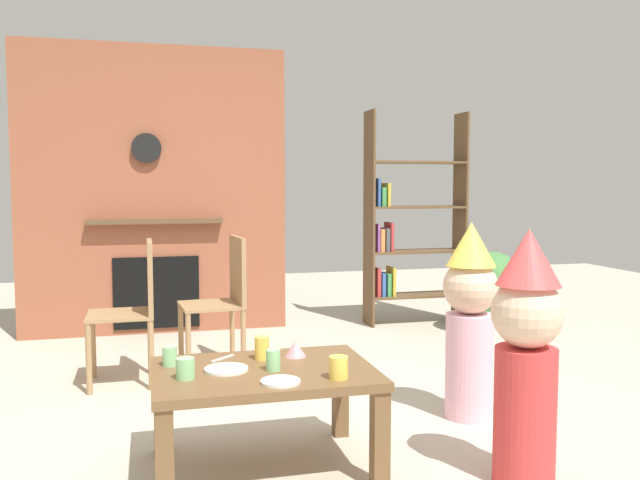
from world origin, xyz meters
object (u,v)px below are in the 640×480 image
object	(u,v)px
paper_cup_far_left	(273,360)
birthday_cake_slice	(295,349)
paper_cup_center	(262,348)
potted_plant_tall	(491,285)
paper_plate_rear	(226,369)
child_with_cone_hat	(526,350)
dining_chair_left	(135,303)
paper_cup_near_right	(185,369)
bookshelf	(407,229)
coffee_table	(264,385)
dining_chair_middle	(224,294)
paper_cup_near_left	(338,368)
child_in_pink	(470,315)
paper_plate_front	(280,382)
paper_cup_far_right	(170,356)

from	to	relation	value
paper_cup_far_left	birthday_cake_slice	size ratio (longest dim) A/B	0.90
paper_cup_center	potted_plant_tall	bearing A→B (deg)	41.97
paper_plate_rear	child_with_cone_hat	size ratio (longest dim) A/B	0.18
dining_chair_left	paper_cup_near_right	bearing A→B (deg)	97.88
bookshelf	coffee_table	xyz separation A→B (m)	(-1.78, -2.77, -0.48)
coffee_table	dining_chair_middle	size ratio (longest dim) A/B	1.06
paper_cup_near_right	paper_cup_far_left	bearing A→B (deg)	5.62
birthday_cake_slice	child_with_cone_hat	size ratio (longest dim) A/B	0.09
paper_cup_near_left	paper_cup_far_left	size ratio (longest dim) A/B	1.04
coffee_table	paper_cup_near_left	world-z (taller)	paper_cup_near_left
paper_cup_near_left	child_in_pink	size ratio (longest dim) A/B	0.09
dining_chair_left	paper_plate_rear	bearing A→B (deg)	105.02
child_in_pink	dining_chair_left	size ratio (longest dim) A/B	1.17
paper_cup_near_right	dining_chair_left	world-z (taller)	dining_chair_left
paper_plate_front	paper_plate_rear	world-z (taller)	same
paper_cup_near_right	potted_plant_tall	size ratio (longest dim) A/B	0.13
paper_cup_near_left	paper_plate_rear	xyz separation A→B (m)	(-0.44, 0.24, -0.04)
coffee_table	paper_plate_rear	distance (m)	0.18
bookshelf	dining_chair_left	xyz separation A→B (m)	(-2.34, -1.30, -0.34)
bookshelf	paper_cup_far_right	xyz separation A→B (m)	(-2.17, -2.61, -0.36)
paper_cup_near_left	child_in_pink	world-z (taller)	child_in_pink
dining_chair_left	potted_plant_tall	world-z (taller)	dining_chair_left
paper_cup_center	birthday_cake_slice	size ratio (longest dim) A/B	1.06
coffee_table	paper_cup_near_right	world-z (taller)	paper_cup_near_right
paper_cup_near_right	paper_cup_center	distance (m)	0.42
paper_cup_near_left	child_with_cone_hat	size ratio (longest dim) A/B	0.09
paper_cup_near_left	paper_cup_far_right	world-z (taller)	paper_cup_near_left
paper_cup_far_right	paper_plate_front	distance (m)	0.57
bookshelf	dining_chair_middle	distance (m)	2.11
coffee_table	paper_plate_rear	bearing A→B (deg)	174.44
child_in_pink	paper_cup_near_right	bearing A→B (deg)	-1.36
paper_cup_far_left	child_in_pink	world-z (taller)	child_in_pink
bookshelf	paper_cup_near_left	world-z (taller)	bookshelf
paper_plate_front	birthday_cake_slice	size ratio (longest dim) A/B	1.62
paper_cup_near_left	paper_cup_center	world-z (taller)	paper_cup_center
child_with_cone_hat	dining_chair_left	xyz separation A→B (m)	(-1.60, 1.87, -0.05)
paper_cup_far_left	potted_plant_tall	world-z (taller)	potted_plant_tall
dining_chair_left	potted_plant_tall	size ratio (longest dim) A/B	1.31
paper_cup_near_left	paper_cup_far_left	bearing A→B (deg)	141.29
paper_cup_near_left	paper_cup_center	xyz separation A→B (m)	(-0.26, 0.38, 0.01)
coffee_table	paper_cup_center	distance (m)	0.20
child_in_pink	dining_chair_left	world-z (taller)	child_in_pink
paper_plate_rear	dining_chair_middle	world-z (taller)	dining_chair_middle
dining_chair_middle	coffee_table	bearing A→B (deg)	84.75
paper_cup_near_right	child_with_cone_hat	world-z (taller)	child_with_cone_hat
coffee_table	paper_plate_front	xyz separation A→B (m)	(0.03, -0.22, 0.08)
paper_cup_near_left	paper_plate_front	size ratio (longest dim) A/B	0.58
child_in_pink	paper_cup_far_left	bearing A→B (deg)	1.95
paper_cup_far_right	child_with_cone_hat	bearing A→B (deg)	-21.32
paper_plate_front	child_in_pink	world-z (taller)	child_in_pink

